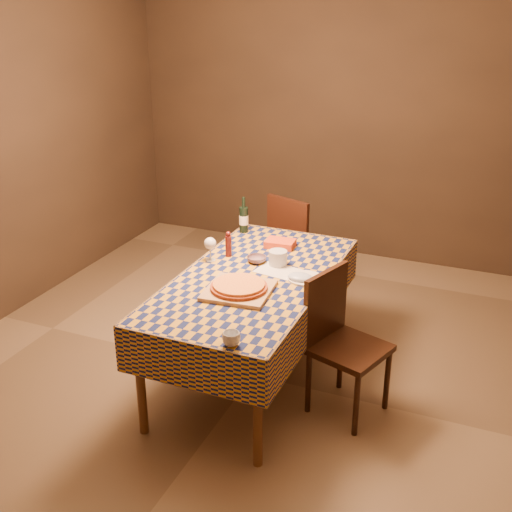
{
  "coord_description": "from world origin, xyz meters",
  "views": [
    {
      "loc": [
        1.51,
        -3.54,
        2.55
      ],
      "look_at": [
        0.0,
        0.05,
        0.9
      ],
      "focal_mm": 45.0,
      "sensor_mm": 36.0,
      "label": 1
    }
  ],
  "objects_px": {
    "dining_table": "(253,287)",
    "bowl": "(257,259)",
    "pizza": "(239,286)",
    "white_plate": "(305,278)",
    "chair_right": "(339,335)",
    "cutting_board": "(239,290)",
    "wine_bottle": "(244,219)",
    "chair_far": "(296,241)"
  },
  "relations": [
    {
      "from": "dining_table",
      "to": "white_plate",
      "type": "xyz_separation_m",
      "value": [
        0.33,
        0.1,
        0.08
      ]
    },
    {
      "from": "dining_table",
      "to": "chair_far",
      "type": "xyz_separation_m",
      "value": [
        -0.16,
        1.31,
        -0.17
      ]
    },
    {
      "from": "chair_right",
      "to": "cutting_board",
      "type": "bearing_deg",
      "value": -166.76
    },
    {
      "from": "dining_table",
      "to": "wine_bottle",
      "type": "height_order",
      "value": "wine_bottle"
    },
    {
      "from": "bowl",
      "to": "wine_bottle",
      "type": "height_order",
      "value": "wine_bottle"
    },
    {
      "from": "dining_table",
      "to": "bowl",
      "type": "distance_m",
      "value": 0.26
    },
    {
      "from": "white_plate",
      "to": "chair_right",
      "type": "distance_m",
      "value": 0.44
    },
    {
      "from": "pizza",
      "to": "dining_table",
      "type": "bearing_deg",
      "value": 91.81
    },
    {
      "from": "cutting_board",
      "to": "white_plate",
      "type": "relative_size",
      "value": 1.68
    },
    {
      "from": "white_plate",
      "to": "chair_far",
      "type": "distance_m",
      "value": 1.34
    },
    {
      "from": "cutting_board",
      "to": "chair_right",
      "type": "bearing_deg",
      "value": 13.24
    },
    {
      "from": "chair_right",
      "to": "bowl",
      "type": "bearing_deg",
      "value": 154.6
    },
    {
      "from": "dining_table",
      "to": "pizza",
      "type": "xyz_separation_m",
      "value": [
        0.01,
        -0.25,
        0.12
      ]
    },
    {
      "from": "bowl",
      "to": "wine_bottle",
      "type": "distance_m",
      "value": 0.61
    },
    {
      "from": "pizza",
      "to": "bowl",
      "type": "bearing_deg",
      "value": 99.46
    },
    {
      "from": "dining_table",
      "to": "chair_right",
      "type": "distance_m",
      "value": 0.66
    },
    {
      "from": "wine_bottle",
      "to": "chair_far",
      "type": "bearing_deg",
      "value": 67.34
    },
    {
      "from": "dining_table",
      "to": "wine_bottle",
      "type": "xyz_separation_m",
      "value": [
        -0.4,
        0.75,
        0.18
      ]
    },
    {
      "from": "chair_right",
      "to": "wine_bottle",
      "type": "bearing_deg",
      "value": 140.46
    },
    {
      "from": "dining_table",
      "to": "wine_bottle",
      "type": "distance_m",
      "value": 0.87
    },
    {
      "from": "chair_far",
      "to": "cutting_board",
      "type": "bearing_deg",
      "value": -83.86
    },
    {
      "from": "wine_bottle",
      "to": "dining_table",
      "type": "bearing_deg",
      "value": -62.11
    },
    {
      "from": "bowl",
      "to": "wine_bottle",
      "type": "xyz_separation_m",
      "value": [
        -0.32,
        0.51,
        0.08
      ]
    },
    {
      "from": "chair_far",
      "to": "chair_right",
      "type": "xyz_separation_m",
      "value": [
        0.79,
        -1.41,
        0.0
      ]
    },
    {
      "from": "cutting_board",
      "to": "chair_right",
      "type": "height_order",
      "value": "chair_right"
    },
    {
      "from": "wine_bottle",
      "to": "chair_right",
      "type": "relative_size",
      "value": 0.3
    },
    {
      "from": "wine_bottle",
      "to": "white_plate",
      "type": "distance_m",
      "value": 0.98
    },
    {
      "from": "wine_bottle",
      "to": "chair_far",
      "type": "relative_size",
      "value": 0.3
    },
    {
      "from": "cutting_board",
      "to": "bowl",
      "type": "height_order",
      "value": "bowl"
    },
    {
      "from": "cutting_board",
      "to": "dining_table",
      "type": "bearing_deg",
      "value": 91.81
    },
    {
      "from": "pizza",
      "to": "chair_right",
      "type": "distance_m",
      "value": 0.7
    },
    {
      "from": "white_plate",
      "to": "bowl",
      "type": "bearing_deg",
      "value": 161.24
    },
    {
      "from": "pizza",
      "to": "wine_bottle",
      "type": "height_order",
      "value": "wine_bottle"
    },
    {
      "from": "chair_far",
      "to": "chair_right",
      "type": "relative_size",
      "value": 1.0
    },
    {
      "from": "bowl",
      "to": "chair_right",
      "type": "height_order",
      "value": "chair_right"
    },
    {
      "from": "chair_right",
      "to": "chair_far",
      "type": "bearing_deg",
      "value": 119.24
    },
    {
      "from": "dining_table",
      "to": "cutting_board",
      "type": "bearing_deg",
      "value": -88.19
    },
    {
      "from": "wine_bottle",
      "to": "white_plate",
      "type": "height_order",
      "value": "wine_bottle"
    },
    {
      "from": "dining_table",
      "to": "bowl",
      "type": "height_order",
      "value": "bowl"
    },
    {
      "from": "bowl",
      "to": "white_plate",
      "type": "distance_m",
      "value": 0.43
    },
    {
      "from": "pizza",
      "to": "chair_right",
      "type": "relative_size",
      "value": 0.51
    },
    {
      "from": "dining_table",
      "to": "white_plate",
      "type": "distance_m",
      "value": 0.36
    }
  ]
}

